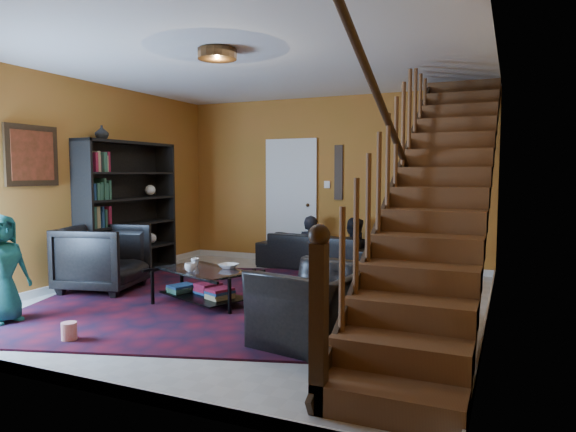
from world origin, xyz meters
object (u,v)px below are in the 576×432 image
Objects in this scene: armchair_right at (319,305)px; coffee_table at (204,285)px; armchair_left at (103,258)px; sofa at (320,251)px; bookshelf at (129,212)px.

armchair_right is 0.86× the size of coffee_table.
armchair_left is 0.77× the size of coffee_table.
armchair_left reaches higher than armchair_right.
sofa is 2.71m from coffee_table.
bookshelf reaches higher than armchair_left.
coffee_table is at bearing -26.66° from bookshelf.
armchair_right is at bearing -25.25° from bookshelf.
bookshelf is 1.01× the size of sofa.
armchair_right is (3.63, -1.71, -0.62)m from bookshelf.
sofa is at bearing -51.20° from armchair_left.
bookshelf is 2.27m from coffee_table.
sofa is 3.31m from armchair_left.
sofa is 3.63m from armchair_right.
armchair_left is at bearing 58.00° from sofa.
sofa is at bearing 80.05° from coffee_table.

